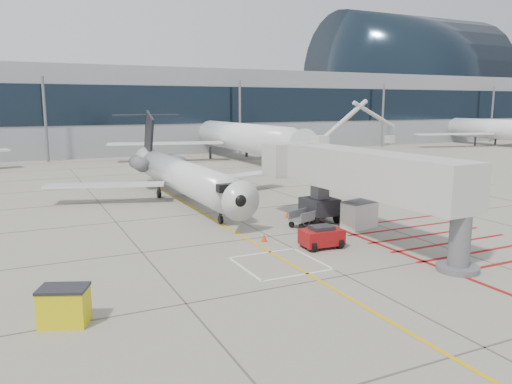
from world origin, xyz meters
name	(u,v)px	position (x,y,z in m)	size (l,w,h in m)	color
ground_plane	(303,253)	(0.00, 0.00, 0.00)	(260.00, 260.00, 0.00)	gray
regional_jet	(190,161)	(-1.53, 15.00, 3.66)	(22.13, 27.90, 7.31)	silver
jet_bridge	(376,183)	(5.14, 0.28, 3.58)	(8.48, 17.90, 7.16)	beige
pushback_tug	(322,236)	(1.56, 0.53, 0.68)	(2.34, 1.47, 1.37)	maroon
spill_bin	(64,306)	(-12.68, -3.90, 0.74)	(1.70, 1.14, 1.48)	#D3C30B
baggage_cart	(304,218)	(3.16, 5.19, 0.58)	(1.84, 1.16, 1.16)	#59595E
ground_power_unit	(359,214)	(6.42, 3.45, 0.90)	(2.27, 1.32, 1.80)	silver
cone_nose	(264,238)	(-0.84, 3.11, 0.24)	(0.34, 0.34, 0.48)	red
cone_side	(287,215)	(3.54, 8.14, 0.22)	(0.31, 0.31, 0.43)	red
terminal_building	(156,110)	(10.00, 70.00, 7.00)	(180.00, 28.00, 14.00)	gray
terminal_glass_band	(178,105)	(10.00, 55.95, 8.00)	(180.00, 0.10, 6.00)	black
terminal_dome	(407,79)	(70.00, 70.00, 14.00)	(40.00, 28.00, 28.00)	black
bg_aircraft_c	(234,118)	(15.45, 46.00, 6.06)	(36.34, 40.38, 12.11)	silver
bg_aircraft_e	(496,116)	(71.32, 46.00, 5.81)	(34.84, 38.71, 11.61)	silver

